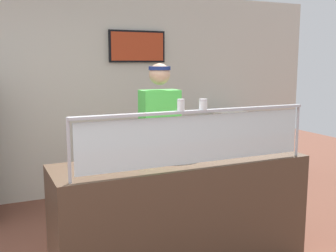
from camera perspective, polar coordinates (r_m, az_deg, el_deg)
ground_plane at (r=4.31m, az=-2.16°, el=-15.19°), size 12.00×12.00×0.00m
shop_rear_unit at (r=5.52m, az=-8.82°, el=4.66°), size 6.60×0.13×2.70m
serving_counter at (r=3.57m, az=1.99°, el=-12.26°), size 2.20×0.66×0.95m
sneeze_guard at (r=3.13m, az=4.29°, el=-0.79°), size 2.02×0.06×0.46m
pizza_tray at (r=3.47m, az=0.90°, el=-4.36°), size 0.48×0.48×0.04m
pizza_server at (r=3.44m, az=0.74°, el=-4.11°), size 0.09×0.28×0.01m
parmesan_shaker at (r=3.03m, az=1.84°, el=2.88°), size 0.06×0.06×0.09m
pepper_flake_shaker at (r=3.12m, az=5.00°, el=2.99°), size 0.06×0.06×0.08m
worker_figure at (r=4.03m, az=-1.09°, el=-1.90°), size 0.41×0.50×1.76m
prep_shelf at (r=5.97m, az=9.51°, el=-3.98°), size 0.70×0.55×0.87m
pizza_box_stack at (r=5.88m, az=9.62°, el=1.01°), size 0.50×0.49×0.18m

